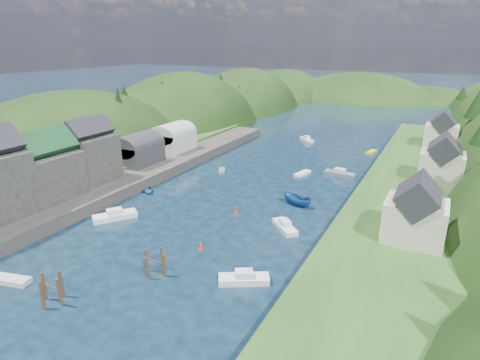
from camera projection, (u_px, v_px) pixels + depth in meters
The scene contains 15 objects.
ground at pixel (287, 168), 85.46m from camera, with size 600.00×600.00×0.00m, color black.
hillside_left at pixel (183, 152), 128.64m from camera, with size 44.00×245.56×52.00m.
far_hills at pixel (382, 121), 192.42m from camera, with size 103.00×68.00×44.00m.
hill_trees at pixel (313, 106), 93.59m from camera, with size 90.20×144.45×12.13m.
quay_left at pixel (98, 189), 70.43m from camera, with size 12.00×110.00×2.00m, color #2D2B28.
terrace_left_grass at pixel (70, 181), 73.39m from camera, with size 12.00×110.00×2.50m, color #234719.
quayside_buildings at pixel (12, 176), 57.89m from camera, with size 8.00×35.84×12.90m.
boat_sheds at pixel (156, 141), 85.82m from camera, with size 7.00×21.00×7.50m.
terrace_right at pixel (409, 198), 65.80m from camera, with size 16.00×120.00×2.40m, color #234719.
right_bank_cottages at pixel (436, 160), 69.95m from camera, with size 9.00×59.24×8.41m.
piling_cluster_near at pixel (52, 292), 41.00m from camera, with size 2.81×2.67×3.75m.
piling_cluster_far at pixel (155, 265), 46.27m from camera, with size 3.17×2.96×3.35m.
channel_buoy_near at pixel (201, 246), 51.77m from camera, with size 0.70×0.70×1.10m.
channel_buoy_far at pixel (236, 211), 62.67m from camera, with size 0.70×0.70×1.10m.
moored_boats at pixel (213, 212), 61.86m from camera, with size 34.14×95.53×2.11m.
Camera 1 is at (28.60, -27.07, 25.57)m, focal length 30.00 mm.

